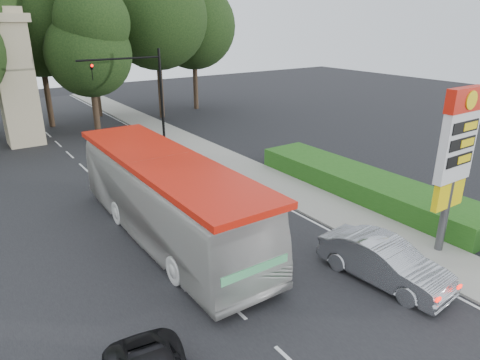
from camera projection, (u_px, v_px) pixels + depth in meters
road_surface at (139, 220)px, 20.82m from camera, size 14.00×80.00×0.02m
sidewalk_right at (275, 183)px, 25.32m from camera, size 3.00×80.00×0.12m
hedge at (363, 185)px, 23.65m from camera, size 3.00×14.00×1.20m
gas_station_pylon at (457, 150)px, 16.44m from camera, size 2.10×0.45×6.85m
traffic_signal_mast at (144, 85)px, 31.44m from camera, size 6.10×0.35×7.20m
monument at (15, 78)px, 31.83m from camera, size 3.00×3.00×10.05m
tree_east_near at (88, 14)px, 39.87m from camera, size 8.12×8.12×15.95m
tree_far_east at (193, 7)px, 43.41m from camera, size 8.68×8.68×17.05m
tree_monument_right at (87, 35)px, 33.35m from camera, size 6.72×6.72×13.20m
transit_bus at (167, 199)px, 18.60m from camera, size 3.13×13.25×3.69m
sedan_silver at (384, 261)px, 15.74m from camera, size 2.21×5.11×1.63m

